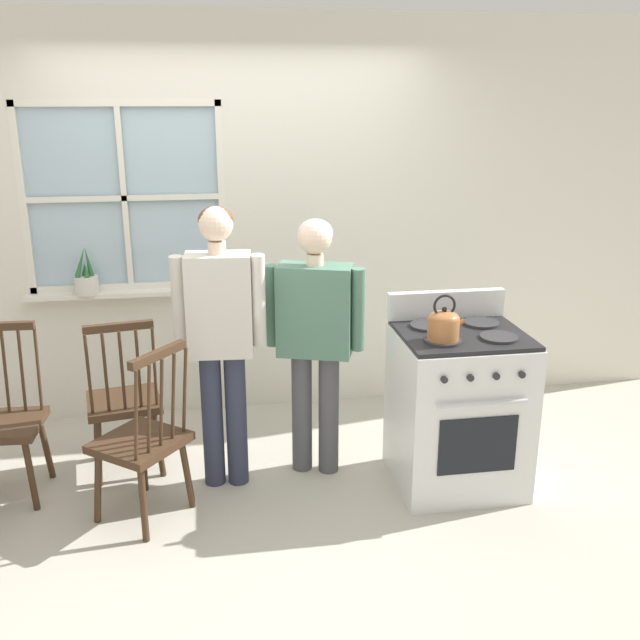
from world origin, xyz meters
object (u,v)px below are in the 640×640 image
Objects in this scene: chair_by_window at (124,403)px; chair_near_stove at (3,423)px; potted_plant at (86,281)px; person_teen_center at (315,325)px; chair_center_cluster at (143,442)px; person_elderly_left at (220,326)px; stove at (458,407)px; kettle at (444,324)px.

chair_by_window is 0.66m from chair_near_stove.
chair_near_stove is (-0.64, -0.17, 0.00)m from chair_by_window.
chair_by_window is 0.98m from potted_plant.
person_teen_center is at bearing 2.61° from chair_near_stove.
potted_plant reaches higher than chair_center_cluster.
person_elderly_left reaches higher than chair_by_window.
stove is (0.78, -0.27, -0.45)m from person_teen_center.
kettle is 2.42m from potted_plant.
stove is at bearing 131.90° from chair_center_cluster.
person_teen_center is 1.68m from potted_plant.
chair_near_stove is at bearing 170.26° from kettle.
chair_by_window is 3.97× the size of kettle.
chair_near_stove is 0.90× the size of stove.
person_teen_center is at bearing -34.01° from potted_plant.
chair_near_stove is at bearing -75.72° from chair_center_cluster.
stove reaches higher than chair_near_stove.
potted_plant is (-0.42, 1.29, 0.57)m from chair_center_cluster.
person_teen_center is at bearing 149.03° from chair_center_cluster.
chair_by_window and chair_center_cluster have the same top height.
chair_center_cluster is at bearing -72.04° from potted_plant.
chair_by_window and chair_near_stove have the same top height.
person_elderly_left is 6.58× the size of kettle.
stove is 4.39× the size of kettle.
person_elderly_left reaches higher than person_teen_center.
person_teen_center is at bearing 161.17° from chair_by_window.
chair_center_cluster is 1.47m from potted_plant.
person_elderly_left is at bearing 164.13° from kettle.
kettle is (-0.16, -0.13, 0.55)m from stove.
chair_near_stove is at bearing -162.10° from person_teen_center.
person_elderly_left reaches higher than stove.
kettle reaches higher than stove.
chair_by_window is 1.96m from stove.
chair_near_stove is at bearing 173.76° from stove.
chair_by_window is at bearing -171.06° from person_teen_center.
chair_by_window is at bearing -125.36° from chair_center_cluster.
person_teen_center is (1.12, -0.18, 0.48)m from chair_by_window.
chair_by_window is 0.64× the size of person_teen_center.
person_elderly_left is 1.06× the size of person_teen_center.
potted_plant reaches higher than chair_near_stove.
chair_center_cluster is 0.64× the size of person_teen_center.
potted_plant is at bearing -79.85° from chair_by_window.
kettle is (1.75, -0.58, 0.59)m from chair_by_window.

